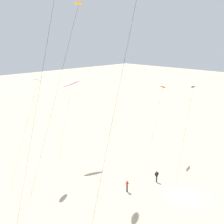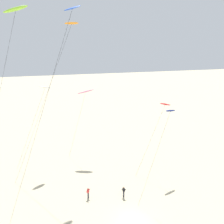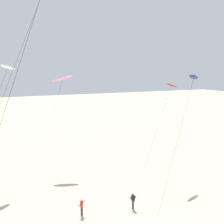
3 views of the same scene
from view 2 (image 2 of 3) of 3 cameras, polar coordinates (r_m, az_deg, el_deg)
name	(u,v)px [view 2 (image 2 of 3)]	position (r m, az deg, el deg)	size (l,w,h in m)	color
ground_plane	(132,222)	(33.51, 4.77, -24.42)	(260.00, 260.00, 0.00)	beige
kite_blue	(69,19)	(27.34, -10.03, 20.78)	(10.06, 2.13, 25.53)	blue
kite_navy	(170,112)	(32.36, 13.50, -0.02)	(5.42, 1.65, 13.49)	navy
kite_lime	(15,11)	(33.41, -21.82, 21.23)	(9.17, 2.32, 26.18)	#8CD833
kite_white	(45,88)	(42.95, -15.59, 5.42)	(6.92, 1.87, 14.59)	white
kite_pink	(85,92)	(45.38, -6.27, 4.70)	(5.39, 1.38, 13.21)	pink
kite_red	(165,106)	(40.12, 12.31, 1.50)	(6.21, 1.48, 12.30)	red
kite_orange	(71,26)	(38.61, -9.71, 19.35)	(11.63, 3.00, 24.51)	orange
kite_flyer_nearest	(88,193)	(36.80, -5.65, -18.35)	(0.72, 0.73, 1.67)	#33333D
kite_flyer_furthest	(124,191)	(36.87, 2.76, -18.20)	(0.62, 0.64, 1.67)	#33333D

